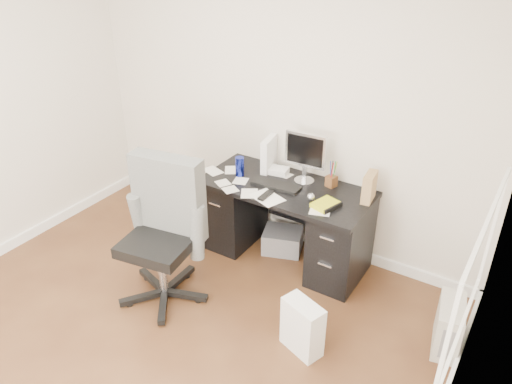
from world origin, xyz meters
TOP-DOWN VIEW (x-y plane):
  - ground at (0.00, 0.00)m, footprint 4.00×4.00m
  - room_shell at (0.03, 0.03)m, footprint 4.02×4.02m
  - desk at (0.30, 1.65)m, footprint 1.50×0.70m
  - loose_papers at (0.10, 1.60)m, footprint 1.10×0.60m
  - lcd_monitor at (0.39, 1.81)m, footprint 0.38×0.23m
  - keyboard at (0.23, 1.61)m, footprint 0.44×0.17m
  - computer_mouse at (0.59, 1.54)m, footprint 0.08×0.08m
  - travel_mug at (-0.16, 1.61)m, footprint 0.10×0.10m
  - white_binder at (0.00, 1.86)m, footprint 0.17×0.29m
  - magazine_file at (0.99, 1.81)m, footprint 0.13×0.22m
  - pen_cup at (0.63, 1.86)m, footprint 0.12×0.12m
  - yellow_book at (0.74, 1.52)m, footprint 0.22×0.25m
  - paper_remote at (0.26, 1.39)m, footprint 0.33×0.30m
  - office_chair at (-0.28, 0.63)m, footprint 0.79×0.79m
  - pc_tower at (1.86, 1.31)m, footprint 0.24×0.42m
  - shopping_bag at (0.97, 0.72)m, footprint 0.37×0.32m
  - wicker_basket at (-0.96, 1.54)m, footprint 0.47×0.47m
  - desk_printer at (0.24, 1.74)m, footprint 0.44×0.40m

SIDE VIEW (x-z plane):
  - ground at x=0.00m, z-range 0.00..0.00m
  - desk_printer at x=0.24m, z-range 0.00..0.21m
  - wicker_basket at x=-0.96m, z-range 0.00..0.37m
  - pc_tower at x=1.86m, z-range 0.00..0.39m
  - shopping_bag at x=0.97m, z-range 0.00..0.43m
  - desk at x=0.30m, z-range 0.02..0.77m
  - office_chair at x=-0.28m, z-range 0.00..1.21m
  - loose_papers at x=0.10m, z-range 0.75..0.75m
  - paper_remote at x=0.26m, z-range 0.75..0.77m
  - keyboard at x=0.23m, z-range 0.75..0.77m
  - yellow_book at x=0.74m, z-range 0.75..0.79m
  - computer_mouse at x=0.59m, z-range 0.75..0.82m
  - travel_mug at x=-0.16m, z-range 0.75..0.93m
  - pen_cup at x=0.63m, z-range 0.75..0.99m
  - magazine_file at x=0.99m, z-range 0.75..0.99m
  - white_binder at x=0.00m, z-range 0.75..1.06m
  - lcd_monitor at x=0.39m, z-range 0.75..1.22m
  - room_shell at x=0.03m, z-range 0.30..3.01m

